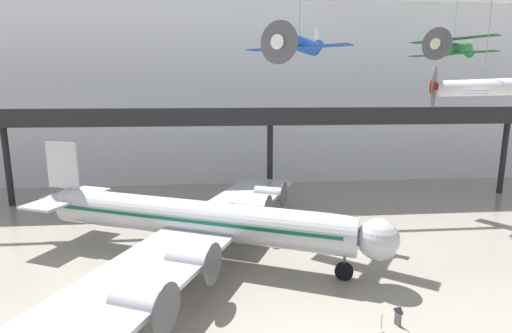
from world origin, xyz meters
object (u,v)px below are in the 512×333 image
at_px(suspended_plane_silver_racer, 482,88).
at_px(stanchion_barrier, 381,326).
at_px(suspended_plane_green_biplane, 453,49).
at_px(airliner_silver_main, 195,219).
at_px(suspended_plane_blue_trainer, 299,44).
at_px(info_sign_pedestal, 398,318).

distance_m(suspended_plane_silver_racer, stanchion_barrier, 14.18).
bearing_deg(stanchion_barrier, suspended_plane_green_biplane, 54.06).
xyz_separation_m(airliner_silver_main, suspended_plane_green_biplane, (26.68, 10.84, 14.25)).
height_order(airliner_silver_main, stanchion_barrier, airliner_silver_main).
xyz_separation_m(suspended_plane_silver_racer, stanchion_barrier, (-5.30, -1.16, -13.10)).
xyz_separation_m(suspended_plane_blue_trainer, suspended_plane_silver_racer, (7.20, -14.15, -3.71)).
xyz_separation_m(suspended_plane_green_biplane, stanchion_barrier, (-15.79, -21.78, -17.16)).
bearing_deg(airliner_silver_main, suspended_plane_green_biplane, 46.12).
bearing_deg(info_sign_pedestal, suspended_plane_green_biplane, 37.38).
distance_m(suspended_plane_green_biplane, info_sign_pedestal, 30.96).
bearing_deg(airliner_silver_main, stanchion_barrier, -21.13).
bearing_deg(airliner_silver_main, suspended_plane_blue_trainer, 49.98).
distance_m(suspended_plane_green_biplane, suspended_plane_blue_trainer, 18.84).
distance_m(suspended_plane_green_biplane, stanchion_barrier, 31.91).
xyz_separation_m(suspended_plane_blue_trainer, stanchion_barrier, (1.90, -15.32, -16.81)).
relative_size(airliner_silver_main, suspended_plane_blue_trainer, 4.13).
distance_m(airliner_silver_main, suspended_plane_silver_racer, 21.48).
height_order(airliner_silver_main, suspended_plane_green_biplane, suspended_plane_green_biplane).
xyz_separation_m(suspended_plane_green_biplane, suspended_plane_silver_racer, (-10.49, -20.62, -4.07)).
bearing_deg(suspended_plane_silver_racer, info_sign_pedestal, 45.48).
relative_size(suspended_plane_green_biplane, stanchion_barrier, 7.75).
distance_m(suspended_plane_blue_trainer, stanchion_barrier, 22.82).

